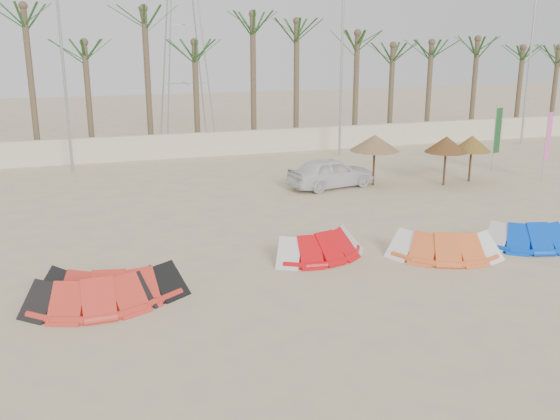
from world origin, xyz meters
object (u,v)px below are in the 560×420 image
object	(u,v)px
parasol_right	(446,144)
kite_red_left	(110,278)
car	(331,173)
kite_blue	(527,232)
parasol_left	(375,143)
kite_red_mid	(96,287)
parasol_mid	(472,143)
kite_red_right	(318,242)
kite_orange	(439,242)

from	to	relation	value
parasol_right	kite_red_left	bearing A→B (deg)	-152.02
kite_red_left	car	distance (m)	13.26
kite_blue	parasol_right	bearing A→B (deg)	75.79
parasol_left	kite_red_mid	bearing A→B (deg)	-142.46
parasol_mid	parasol_right	distance (m)	1.54
kite_red_right	car	size ratio (longest dim) A/B	0.84
kite_orange	parasol_right	distance (m)	9.50
kite_red_left	parasol_mid	size ratio (longest dim) A/B	1.81
parasol_left	car	world-z (taller)	parasol_left
kite_blue	parasol_left	distance (m)	9.05
kite_red_right	parasol_left	distance (m)	9.69
kite_orange	kite_red_right	bearing A→B (deg)	162.34
kite_orange	kite_blue	size ratio (longest dim) A/B	1.11
kite_red_right	parasol_mid	distance (m)	12.40
kite_blue	kite_red_right	bearing A→B (deg)	170.13
kite_red_right	kite_red_mid	bearing A→B (deg)	-166.41
parasol_left	car	bearing A→B (deg)	174.95
parasol_left	kite_red_left	bearing A→B (deg)	-143.21
kite_red_right	parasol_right	size ratio (longest dim) A/B	1.50
car	parasol_right	bearing A→B (deg)	-114.35
kite_orange	parasol_mid	world-z (taller)	parasol_mid
kite_red_mid	car	world-z (taller)	car
kite_blue	kite_orange	bearing A→B (deg)	179.21
kite_red_right	kite_blue	size ratio (longest dim) A/B	0.99
kite_red_left	kite_red_right	size ratio (longest dim) A/B	1.16
kite_red_left	parasol_left	size ratio (longest dim) A/B	1.69
kite_orange	parasol_mid	xyz separation A→B (m)	(6.64, 8.16, 1.31)
kite_orange	kite_red_mid	bearing A→B (deg)	-177.39
kite_red_left	kite_red_right	world-z (taller)	same
kite_red_mid	kite_blue	bearing A→B (deg)	1.79
kite_red_right	kite_blue	xyz separation A→B (m)	(6.60, -1.15, 0.00)
kite_red_left	parasol_mid	world-z (taller)	parasol_mid
parasol_right	kite_orange	bearing A→B (deg)	-123.12
kite_blue	parasol_mid	bearing A→B (deg)	66.85
parasol_left	parasol_right	distance (m)	3.11
parasol_mid	car	world-z (taller)	parasol_mid
kite_red_right	parasol_left	size ratio (longest dim) A/B	1.45
kite_red_left	kite_orange	world-z (taller)	same
kite_red_left	kite_orange	bearing A→B (deg)	-0.41
parasol_left	parasol_mid	size ratio (longest dim) A/B	1.07
parasol_right	car	bearing A→B (deg)	166.84
kite_red_left	parasol_mid	xyz separation A→B (m)	(16.18, 8.09, 1.31)
kite_red_right	kite_orange	distance (m)	3.64
kite_blue	parasol_left	world-z (taller)	parasol_left
kite_orange	kite_blue	xyz separation A→B (m)	(3.13, -0.04, -0.00)
kite_red_mid	car	bearing A→B (deg)	43.02
kite_red_mid	parasol_left	world-z (taller)	parasol_left
kite_red_right	kite_red_left	bearing A→B (deg)	-170.31
kite_red_mid	kite_red_right	xyz separation A→B (m)	(6.44, 1.56, -0.00)
kite_red_mid	kite_orange	xyz separation A→B (m)	(9.91, 0.45, -0.00)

